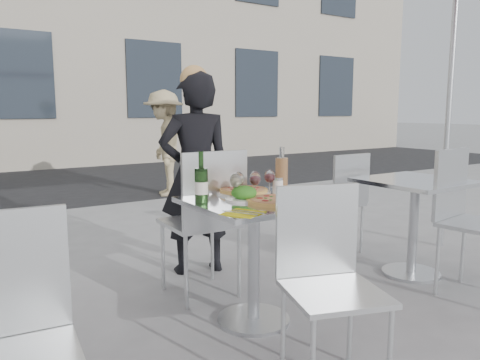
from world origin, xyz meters
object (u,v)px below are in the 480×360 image
wineglass_red_b (270,177)px  carafe (282,174)px  main_table (254,235)px  side_chair_rfar (342,195)px  side_chair_lnear (9,328)px  salad_plate (244,194)px  pizza_far (244,191)px  wine_bottle (201,184)px  side_chair_rnear (467,209)px  wineglass_white_a (236,182)px  wineglass_white_b (238,180)px  wineglass_red_a (255,179)px  chair_near (326,268)px  chair_far (207,212)px  woman_diner (196,174)px  pizza_near (276,200)px  napkin_right (311,202)px  napkin_left (243,213)px  sugar_shaker (278,186)px  pedestrian_b (164,143)px  side_table_right (414,207)px

wineglass_red_b → carafe: bearing=14.9°
main_table → side_chair_rfar: bearing=25.8°
side_chair_lnear → salad_plate: bearing=29.4°
pizza_far → wine_bottle: wine_bottle is taller
main_table → side_chair_rfar: side_chair_rfar is taller
side_chair_rnear → pizza_far: size_ratio=2.92×
side_chair_rfar → wineglass_white_a: size_ratio=5.73×
wineglass_white_b → wineglass_red_a: bearing=-26.3°
chair_near → chair_far: bearing=108.9°
side_chair_lnear → woman_diner: bearing=51.3°
pizza_near → wineglass_red_b: wineglass_red_b is taller
side_chair_rnear → napkin_right: side_chair_rnear is taller
wineglass_red_b → napkin_left: size_ratio=0.65×
sugar_shaker → napkin_left: (-0.49, -0.34, -0.05)m
sugar_shaker → wineglass_white_a: size_ratio=0.68×
pizza_near → napkin_left: 0.35m
side_chair_rnear → pedestrian_b: 4.68m
chair_near → napkin_left: chair_near is taller
pizza_near → wineglass_white_a: wineglass_white_a is taller
chair_near → sugar_shaker: chair_near is taller
side_table_right → wineglass_white_b: (-1.54, 0.11, 0.32)m
pizza_far → wineglass_white_a: 0.24m
side_chair_rnear → sugar_shaker: side_chair_rnear is taller
napkin_left → main_table: bearing=19.0°
salad_plate → napkin_left: (-0.20, -0.29, -0.03)m
side_table_right → carafe: 1.24m
chair_far → napkin_right: size_ratio=5.06×
carafe → wineglass_white_b: (-0.35, -0.02, -0.01)m
chair_far → woman_diner: bearing=-108.5°
carafe → napkin_left: bearing=-144.5°
chair_far → wineglass_red_a: (0.12, -0.39, 0.26)m
main_table → carafe: bearing=23.7°
main_table → wineglass_red_a: bearing=51.0°
pizza_far → woman_diner: bearing=85.0°
sugar_shaker → side_chair_rfar: bearing=27.3°
pizza_near → pizza_far: bearing=89.8°
wine_bottle → sugar_shaker: size_ratio=2.76×
carafe → sugar_shaker: 0.12m
side_chair_rfar → wineglass_red_a: wineglass_red_a is taller
salad_plate → side_chair_lnear: bearing=-156.3°
side_chair_rfar → napkin_left: size_ratio=3.72×
wine_bottle → wineglass_white_b: wine_bottle is taller
main_table → wineglass_white_a: size_ratio=4.76×
wineglass_red_b → napkin_left: bearing=-140.2°
pizza_far → wineglass_white_a: (-0.16, -0.15, 0.09)m
wineglass_red_a → napkin_left: bearing=-132.7°
pizza_near → carafe: 0.37m
pizza_far → side_chair_rnear: bearing=-24.0°
wineglass_white_a → wine_bottle: bearing=176.6°
pizza_near → wineglass_red_a: size_ratio=2.16×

